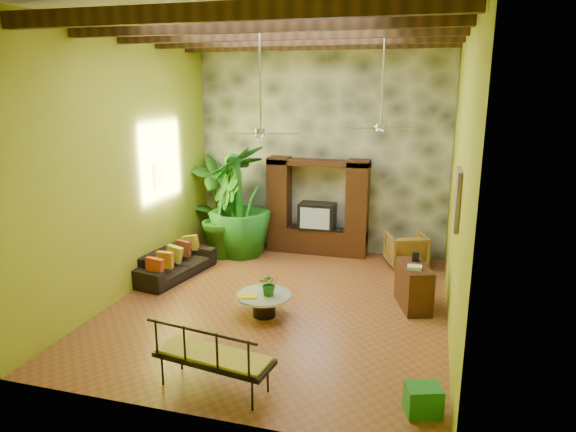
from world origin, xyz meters
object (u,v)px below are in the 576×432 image
(tall_plant_c, at_px, (240,201))
(coffee_table, at_px, (264,302))
(wicker_armchair, at_px, (406,250))
(ceiling_fan_front, at_px, (261,120))
(ceiling_fan_back, at_px, (381,116))
(iron_bench, at_px, (211,355))
(green_bin, at_px, (423,400))
(side_console, at_px, (414,286))
(sofa, at_px, (175,263))
(entertainment_center, at_px, (317,214))
(tall_plant_b, at_px, (222,215))
(tall_plant_a, at_px, (216,201))

(tall_plant_c, xyz_separation_m, coffee_table, (1.61, -3.07, -1.06))
(wicker_armchair, bearing_deg, ceiling_fan_front, 32.76)
(ceiling_fan_back, distance_m, tall_plant_c, 4.14)
(iron_bench, xyz_separation_m, green_bin, (2.70, 0.27, -0.34))
(ceiling_fan_front, bearing_deg, iron_bench, -86.68)
(ceiling_fan_back, relative_size, tall_plant_c, 0.71)
(tall_plant_c, bearing_deg, wicker_armchair, 3.54)
(iron_bench, height_order, side_console, iron_bench)
(iron_bench, bearing_deg, ceiling_fan_back, 76.86)
(side_console, bearing_deg, green_bin, -103.15)
(ceiling_fan_front, xyz_separation_m, iron_bench, (0.15, -2.56, -2.87))
(coffee_table, bearing_deg, ceiling_fan_back, 45.89)
(ceiling_fan_back, relative_size, side_console, 1.84)
(ceiling_fan_back, relative_size, iron_bench, 1.10)
(sofa, relative_size, tall_plant_c, 0.76)
(entertainment_center, bearing_deg, green_bin, -65.54)
(sofa, bearing_deg, ceiling_fan_front, -105.62)
(ceiling_fan_back, bearing_deg, iron_bench, -111.65)
(tall_plant_b, height_order, iron_bench, tall_plant_b)
(ceiling_fan_front, bearing_deg, wicker_armchair, 53.36)
(ceiling_fan_back, distance_m, iron_bench, 5.32)
(ceiling_fan_front, xyz_separation_m, tall_plant_b, (-1.92, 2.71, -2.41))
(sofa, xyz_separation_m, tall_plant_a, (0.00, 2.25, 0.85))
(coffee_table, distance_m, iron_bench, 2.40)
(green_bin, bearing_deg, sofa, 146.62)
(wicker_armchair, xyz_separation_m, green_bin, (0.52, -5.42, -0.19))
(sofa, bearing_deg, entertainment_center, -36.60)
(green_bin, bearing_deg, tall_plant_c, 130.20)
(tall_plant_c, xyz_separation_m, green_bin, (4.38, -5.18, -1.13))
(tall_plant_b, height_order, tall_plant_c, tall_plant_c)
(sofa, relative_size, tall_plant_b, 1.01)
(green_bin, bearing_deg, entertainment_center, 114.46)
(coffee_table, bearing_deg, side_console, 23.50)
(green_bin, bearing_deg, wicker_armchair, 95.47)
(coffee_table, xyz_separation_m, iron_bench, (0.07, -2.39, 0.28))
(entertainment_center, distance_m, sofa, 3.57)
(wicker_armchair, xyz_separation_m, coffee_table, (-2.25, -3.31, -0.12))
(iron_bench, bearing_deg, entertainment_center, 98.03)
(wicker_armchair, xyz_separation_m, tall_plant_c, (-3.86, -0.24, 0.94))
(ceiling_fan_front, distance_m, sofa, 4.06)
(sofa, xyz_separation_m, iron_bench, (2.50, -3.70, 0.24))
(sofa, height_order, side_console, side_console)
(tall_plant_a, xyz_separation_m, green_bin, (5.20, -5.68, -0.96))
(ceiling_fan_front, relative_size, sofa, 0.93)
(tall_plant_c, distance_m, coffee_table, 3.62)
(iron_bench, height_order, green_bin, iron_bench)
(ceiling_fan_back, xyz_separation_m, tall_plant_a, (-4.15, 1.79, -2.26))
(ceiling_fan_front, xyz_separation_m, side_console, (2.59, 0.92, -3.00))
(sofa, relative_size, wicker_armchair, 2.41)
(ceiling_fan_front, relative_size, ceiling_fan_back, 1.00)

